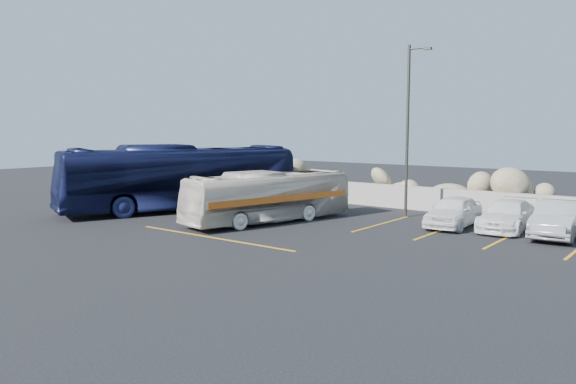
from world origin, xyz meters
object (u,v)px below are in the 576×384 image
Objects in this scene: tour_coach at (180,177)px; car_b at (558,219)px; vintage_bus at (269,197)px; car_a at (454,211)px; car_c at (507,215)px; lamppost at (409,126)px.

tour_coach reaches higher than car_b.
vintage_bus is 0.68× the size of tour_coach.
car_b is at bearing 35.71° from tour_coach.
car_b is (4.03, 0.27, 0.03)m from car_a.
car_c is at bearing 14.50° from car_a.
lamppost is 2.05× the size of car_a.
tour_coach reaches higher than car_c.
car_b reaches higher than car_c.
lamppost is 6.12m from car_c.
lamppost is 4.76m from car_a.
vintage_bus is at bearing 21.88° from tour_coach.
car_c is (9.05, 4.47, -0.53)m from vintage_bus.
tour_coach is at bearing -153.38° from lamppost.
tour_coach is at bearing -170.26° from car_b.
tour_coach reaches higher than vintage_bus.
tour_coach is at bearing -166.27° from car_a.
car_a is 0.92× the size of car_b.
car_c is at bearing 38.70° from tour_coach.
car_c is at bearing -7.88° from lamppost.
tour_coach is 2.88× the size of car_c.
vintage_bus is at bearing -129.31° from lamppost.
tour_coach is 15.70m from car_c.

